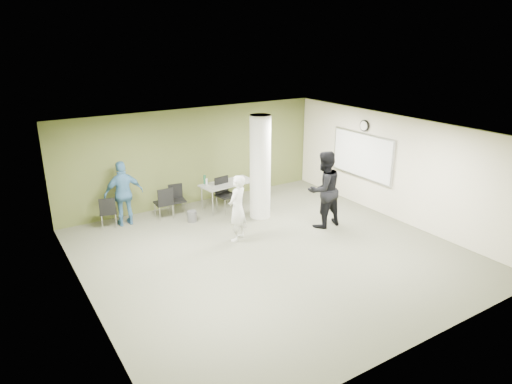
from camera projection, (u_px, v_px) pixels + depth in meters
floor at (270, 253)px, 10.49m from camera, size 8.00×8.00×0.00m
ceiling at (272, 133)px, 9.57m from camera, size 8.00×8.00×0.00m
wall_back at (194, 156)px, 13.23m from camera, size 8.00×2.80×0.02m
wall_left at (83, 236)px, 8.02m from camera, size 0.02×8.00×2.80m
wall_right_cream at (396, 168)px, 12.04m from camera, size 0.02×8.00×2.80m
column at (260, 167)px, 12.13m from camera, size 0.56×0.56×2.80m
whiteboard at (362, 155)px, 12.93m from camera, size 0.05×2.30×1.30m
wall_clock at (364, 126)px, 12.65m from camera, size 0.06×0.32×0.32m
folding_table at (227, 184)px, 13.01m from camera, size 1.65×0.87×1.00m
wastebasket at (192, 216)px, 12.19m from camera, size 0.25×0.25×0.29m
chair_back_left at (108, 210)px, 11.69m from camera, size 0.51×0.51×0.84m
chair_back_right at (164, 201)px, 12.24m from camera, size 0.45×0.45×0.89m
chair_table_left at (177, 197)px, 12.62m from camera, size 0.47×0.47×0.84m
chair_table_right at (224, 191)px, 12.85m from camera, size 0.55×0.55×0.96m
woman_white at (237, 208)px, 10.88m from camera, size 0.72×0.64×1.64m
man_black at (324, 189)px, 11.64m from camera, size 0.99×0.78×2.00m
man_blue at (124, 194)px, 11.77m from camera, size 1.02×0.45×1.72m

